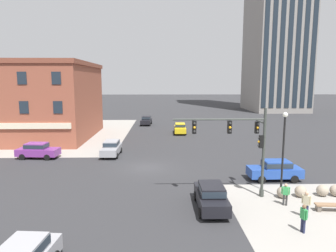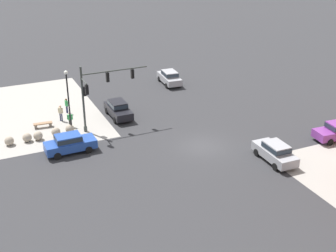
# 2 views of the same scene
# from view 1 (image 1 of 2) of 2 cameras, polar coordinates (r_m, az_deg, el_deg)

# --- Properties ---
(ground_plane) EXTENTS (320.00, 320.00, 0.00)m
(ground_plane) POSITION_cam_1_polar(r_m,az_deg,el_deg) (29.36, -4.03, -7.92)
(ground_plane) COLOR #2D2D30
(sidewalk_far_corner) EXTENTS (32.00, 32.00, 0.02)m
(sidewalk_far_corner) POSITION_cam_1_polar(r_m,az_deg,el_deg) (53.33, -24.94, -1.22)
(sidewalk_far_corner) COLOR gray
(sidewalk_far_corner) RESTS_ON ground
(traffic_signal_main) EXTENTS (6.62, 2.09, 6.46)m
(traffic_signal_main) POSITION_cam_1_polar(r_m,az_deg,el_deg) (22.06, 14.56, -2.77)
(traffic_signal_main) COLOR #383D38
(traffic_signal_main) RESTS_ON ground
(bollard_sphere_curb_a) EXTENTS (0.84, 0.84, 0.84)m
(bollard_sphere_curb_a) POSITION_cam_1_polar(r_m,az_deg,el_deg) (23.46, 21.05, -11.71)
(bollard_sphere_curb_a) COLOR gray
(bollard_sphere_curb_a) RESTS_ON ground
(bollard_sphere_curb_b) EXTENTS (0.84, 0.84, 0.84)m
(bollard_sphere_curb_b) POSITION_cam_1_polar(r_m,az_deg,el_deg) (24.11, 23.97, -11.33)
(bollard_sphere_curb_b) COLOR gray
(bollard_sphere_curb_b) RESTS_ON ground
(bollard_sphere_curb_c) EXTENTS (0.84, 0.84, 0.84)m
(bollard_sphere_curb_c) POSITION_cam_1_polar(r_m,az_deg,el_deg) (24.98, 27.36, -10.86)
(bollard_sphere_curb_c) COLOR gray
(bollard_sphere_curb_c) RESTS_ON ground
(bollard_sphere_curb_d) EXTENTS (0.84, 0.84, 0.84)m
(bollard_sphere_curb_d) POSITION_cam_1_polar(r_m,az_deg,el_deg) (25.43, 29.37, -10.67)
(bollard_sphere_curb_d) COLOR gray
(bollard_sphere_curb_d) RESTS_ON ground
(bench_near_signal) EXTENTS (1.83, 0.63, 0.49)m
(bench_near_signal) POSITION_cam_1_polar(r_m,az_deg,el_deg) (22.48, 28.44, -13.34)
(bench_near_signal) COLOR #8E6B4C
(bench_near_signal) RESTS_ON ground
(pedestrian_near_bench) EXTENTS (0.44, 0.38, 1.68)m
(pedestrian_near_bench) POSITION_cam_1_polar(r_m,az_deg,el_deg) (20.65, 24.86, -13.13)
(pedestrian_near_bench) COLOR #232847
(pedestrian_near_bench) RESTS_ON ground
(pedestrian_walking_east) EXTENTS (0.52, 0.31, 1.53)m
(pedestrian_walking_east) POSITION_cam_1_polar(r_m,az_deg,el_deg) (22.04, 21.49, -11.82)
(pedestrian_walking_east) COLOR #333333
(pedestrian_walking_east) RESTS_ON ground
(pedestrian_with_bag) EXTENTS (0.28, 0.54, 1.62)m
(pedestrian_with_bag) POSITION_cam_1_polar(r_m,az_deg,el_deg) (18.74, 24.44, -15.48)
(pedestrian_with_bag) COLOR #232847
(pedestrian_with_bag) RESTS_ON ground
(street_lamp_corner_near) EXTENTS (0.36, 0.36, 6.20)m
(street_lamp_corner_near) POSITION_cam_1_polar(r_m,az_deg,el_deg) (22.55, 21.15, -3.54)
(street_lamp_corner_near) COLOR black
(street_lamp_corner_near) RESTS_ON ground
(car_main_northbound_far) EXTENTS (4.42, 1.94, 1.68)m
(car_main_northbound_far) POSITION_cam_1_polar(r_m,az_deg,el_deg) (27.14, 19.75, -7.78)
(car_main_northbound_far) COLOR #23479E
(car_main_northbound_far) RESTS_ON ground
(car_main_southbound_near) EXTENTS (1.96, 4.44, 1.68)m
(car_main_southbound_near) POSITION_cam_1_polar(r_m,az_deg,el_deg) (34.32, -10.73, -4.04)
(car_main_southbound_near) COLOR #99999E
(car_main_southbound_near) RESTS_ON ground
(car_main_southbound_far) EXTENTS (1.90, 4.40, 1.68)m
(car_main_southbound_far) POSITION_cam_1_polar(r_m,az_deg,el_deg) (20.24, 8.23, -12.97)
(car_main_southbound_far) COLOR black
(car_main_southbound_far) RESTS_ON ground
(car_cross_eastbound) EXTENTS (2.14, 4.52, 1.68)m
(car_cross_eastbound) POSITION_cam_1_polar(r_m,az_deg,el_deg) (57.40, -4.16, 1.13)
(car_cross_eastbound) COLOR black
(car_cross_eastbound) RESTS_ON ground
(car_cross_westbound) EXTENTS (4.53, 2.16, 1.68)m
(car_cross_westbound) POSITION_cam_1_polar(r_m,az_deg,el_deg) (35.49, -23.60, -4.20)
(car_cross_westbound) COLOR #7A3389
(car_cross_westbound) RESTS_ON ground
(car_parked_curb) EXTENTS (1.98, 4.45, 1.68)m
(car_parked_curb) POSITION_cam_1_polar(r_m,az_deg,el_deg) (47.68, 2.31, -0.37)
(car_parked_curb) COLOR gold
(car_parked_curb) RESTS_ON ground
(storefront_block_near_corner) EXTENTS (20.58, 17.14, 11.00)m
(storefront_block_near_corner) POSITION_cam_1_polar(r_m,az_deg,el_deg) (49.06, -26.06, 4.42)
(storefront_block_near_corner) COLOR brown
(storefront_block_near_corner) RESTS_ON ground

